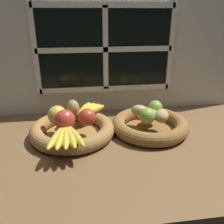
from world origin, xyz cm
name	(u,v)px	position (x,y,z in cm)	size (l,w,h in cm)	color
ground_plane	(114,139)	(0.00, 0.00, -1.50)	(140.00, 90.00, 3.00)	brown
back_wall	(105,55)	(0.00, 29.77, 27.88)	(140.00, 4.60, 55.00)	silver
fruit_bowl_left	(73,130)	(-16.72, 2.57, 2.68)	(34.18, 34.18, 5.72)	olive
fruit_bowl_right	(150,125)	(15.82, 2.57, 2.68)	(32.37, 32.37, 5.72)	brown
apple_red_front	(65,120)	(-19.08, -2.27, 9.65)	(7.86, 7.86, 7.86)	#B73828
apple_red_right	(87,117)	(-10.70, 0.28, 9.19)	(6.96, 6.96, 6.96)	#B73828
apple_golden_left	(57,115)	(-22.27, 3.02, 9.52)	(7.60, 7.60, 7.60)	gold
pear_brown	(73,109)	(-16.17, 9.01, 9.53)	(6.24, 5.38, 7.62)	olive
banana_bunch_front	(66,136)	(-18.59, -10.26, 7.19)	(14.31, 19.39, 2.95)	gold
banana_bunch_back	(88,110)	(-9.75, 11.99, 7.32)	(14.10, 16.19, 3.21)	yellow
potato_oblong	(140,111)	(11.92, 5.60, 8.25)	(7.55, 5.12, 5.06)	tan
potato_small	(161,116)	(19.28, -0.89, 8.31)	(7.69, 5.77, 5.18)	tan
potato_large	(151,114)	(15.82, 2.57, 7.77)	(7.74, 5.83, 4.10)	tan
potato_back	(152,109)	(17.98, 7.34, 7.85)	(8.12, 4.84, 4.27)	tan
lime_near	(147,116)	(13.02, -1.63, 9.00)	(6.57, 6.57, 6.57)	#7AAD3D
lime_far	(155,108)	(19.08, 6.77, 8.88)	(6.33, 6.33, 6.33)	#7AAD3D
chili_pepper	(150,116)	(15.74, 3.50, 6.59)	(1.75, 1.75, 11.78)	red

